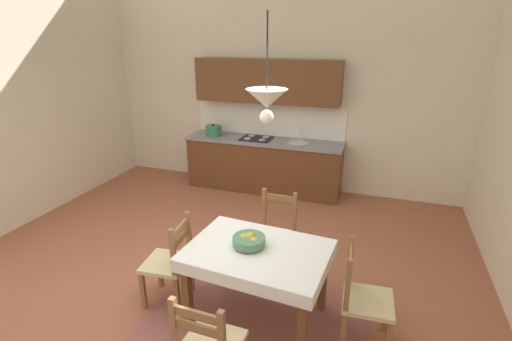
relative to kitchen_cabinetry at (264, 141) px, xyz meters
The scene contains 10 objects.
ground_plane 3.03m from the kitchen_cabinetry, 86.42° to the right, with size 6.65×6.92×0.10m, color #99563D.
wall_back 1.27m from the kitchen_cabinetry, 61.47° to the left, with size 6.65×0.12×4.13m, color beige.
area_rug 3.42m from the kitchen_cabinetry, 73.93° to the right, with size 2.10×1.60×0.01m, color #8F524A.
kitchen_cabinetry is the anchor object (origin of this frame).
dining_table 3.23m from the kitchen_cabinetry, 73.43° to the right, with size 1.33×0.99×0.75m.
dining_chair_kitchen_side 2.46m from the kitchen_cabinetry, 69.36° to the right, with size 0.43×0.43×0.93m.
dining_chair_window_side 3.62m from the kitchen_cabinetry, 58.69° to the right, with size 0.44×0.44×0.93m.
dining_chair_tv_side 3.16m from the kitchen_cabinetry, 89.71° to the right, with size 0.46×0.46×0.93m.
fruit_bowl 3.17m from the kitchen_cabinetry, 74.85° to the right, with size 0.30×0.30×0.12m.
pendant_lamp 3.55m from the kitchen_cabinetry, 72.19° to the right, with size 0.32×0.32×0.80m.
Camera 1 is at (1.67, -2.98, 2.58)m, focal length 26.35 mm.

